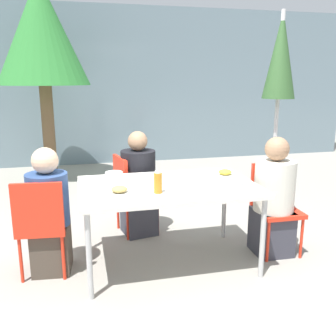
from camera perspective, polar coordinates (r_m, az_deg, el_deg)
ground_plane at (r=3.56m, az=0.00°, el=-14.20°), size 24.00×24.00×0.00m
building_facade at (r=7.56m, az=-8.02°, el=12.19°), size 10.00×0.20×3.00m
dining_table at (r=3.29m, az=0.00°, el=-3.41°), size 1.54×0.98×0.75m
chair_left at (r=3.31m, az=-18.72°, el=-7.68°), size 0.44×0.44×0.85m
person_left at (r=3.37m, az=-17.66°, el=-6.85°), size 0.35×0.35×1.10m
chair_right at (r=3.78m, az=15.86°, el=-4.83°), size 0.41×0.41×0.85m
person_right at (r=3.68m, az=15.78°, el=-4.82°), size 0.38×0.38×1.14m
chair_far at (r=4.04m, az=-5.83°, el=-3.22°), size 0.47×0.47×0.85m
person_far at (r=4.01m, az=-4.52°, el=-2.93°), size 0.39×0.39×1.12m
closed_umbrella at (r=4.33m, az=16.68°, el=14.54°), size 0.36×0.36×2.35m
plate_0 at (r=3.04m, az=-7.41°, el=-3.50°), size 0.24×0.24×0.07m
plate_1 at (r=3.60m, az=8.70°, el=-0.84°), size 0.23×0.23×0.06m
bottle at (r=3.02m, az=-1.54°, el=-2.22°), size 0.07×0.07×0.18m
drinking_cup at (r=3.09m, az=10.88°, el=-2.96°), size 0.07×0.07×0.08m
salad_bowl at (r=3.49m, az=-8.24°, el=-1.12°), size 0.16×0.16×0.06m
tree_behind_left at (r=6.41m, az=-18.74°, el=18.85°), size 1.42×1.42×3.16m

